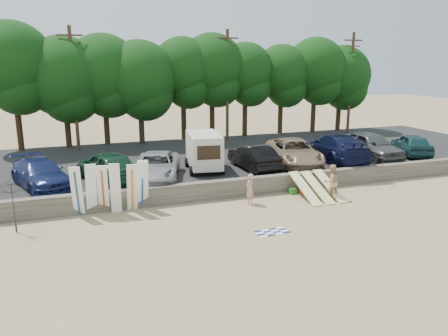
{
  "coord_description": "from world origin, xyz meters",
  "views": [
    {
      "loc": [
        -10.55,
        -18.28,
        7.25
      ],
      "look_at": [
        -2.94,
        3.0,
        1.67
      ],
      "focal_mm": 35.0,
      "sensor_mm": 36.0,
      "label": 1
    }
  ],
  "objects": [
    {
      "name": "car_7",
      "position": [
        12.22,
        5.88,
        1.47
      ],
      "size": [
        3.42,
        4.87,
        1.54
      ],
      "primitive_type": "imported",
      "rotation": [
        0.0,
        0.0,
        2.74
      ],
      "color": "#16383D",
      "rests_on": "parking_lot"
    },
    {
      "name": "surfboard_low_0",
      "position": [
        1.09,
        1.39,
        0.59
      ],
      "size": [
        0.56,
        2.81,
        1.18
      ],
      "primitive_type": "cube",
      "rotation": [
        0.38,
        0.0,
        0.0
      ],
      "color": "#E5E290",
      "rests_on": "ground"
    },
    {
      "name": "surfboard_upright_3",
      "position": [
        -8.7,
        2.37,
        1.28
      ],
      "size": [
        0.57,
        0.61,
        2.56
      ],
      "primitive_type": "cube",
      "rotation": [
        0.19,
        0.0,
        -0.12
      ],
      "color": "white",
      "rests_on": "ground"
    },
    {
      "name": "utility_poles",
      "position": [
        2.0,
        16.0,
        5.43
      ],
      "size": [
        25.8,
        0.26,
        9.0
      ],
      "color": "#473321",
      "rests_on": "parking_lot"
    },
    {
      "name": "car_5",
      "position": [
        6.19,
        6.22,
        1.59
      ],
      "size": [
        3.26,
        6.43,
        1.79
      ],
      "primitive_type": "imported",
      "rotation": [
        0.0,
        0.0,
        3.02
      ],
      "color": "black",
      "rests_on": "parking_lot"
    },
    {
      "name": "beachgoer_b",
      "position": [
        2.4,
        0.91,
        0.95
      ],
      "size": [
        0.93,
        0.73,
        1.9
      ],
      "primitive_type": "imported",
      "rotation": [
        0.0,
        0.0,
        3.15
      ],
      "color": "tan",
      "rests_on": "ground"
    },
    {
      "name": "treeline",
      "position": [
        -1.47,
        17.42,
        6.37
      ],
      "size": [
        33.84,
        6.47,
        9.38
      ],
      "color": "#382616",
      "rests_on": "parking_lot"
    },
    {
      "name": "car_3",
      "position": [
        -0.01,
        5.85,
        1.46
      ],
      "size": [
        1.78,
        4.69,
        1.53
      ],
      "primitive_type": "imported",
      "rotation": [
        0.0,
        0.0,
        3.18
      ],
      "color": "black",
      "rests_on": "parking_lot"
    },
    {
      "name": "beach_towel",
      "position": [
        -2.62,
        -2.29,
        0.01
      ],
      "size": [
        1.58,
        1.58,
        0.0
      ],
      "primitive_type": "plane",
      "rotation": [
        0.0,
        0.0,
        0.05
      ],
      "color": "white",
      "rests_on": "ground"
    },
    {
      "name": "car_6",
      "position": [
        8.74,
        5.95,
        1.6
      ],
      "size": [
        2.15,
        5.31,
        1.81
      ],
      "primitive_type": "imported",
      "rotation": [
        0.0,
        0.0,
        0.0
      ],
      "color": "#414445",
      "rests_on": "parking_lot"
    },
    {
      "name": "parking_lot",
      "position": [
        0.0,
        10.5,
        0.35
      ],
      "size": [
        44.0,
        14.5,
        0.7
      ],
      "primitive_type": "cube",
      "color": "#282828",
      "rests_on": "ground"
    },
    {
      "name": "surfboard_upright_2",
      "position": [
        -9.27,
        2.52,
        1.25
      ],
      "size": [
        0.58,
        0.85,
        2.51
      ],
      "primitive_type": "cube",
      "rotation": [
        0.29,
        0.0,
        -0.11
      ],
      "color": "white",
      "rests_on": "ground"
    },
    {
      "name": "beachgoer_a",
      "position": [
        -2.05,
        1.55,
        0.81
      ],
      "size": [
        0.71,
        0.66,
        1.62
      ],
      "primitive_type": "imported",
      "rotation": [
        0.0,
        0.0,
        3.77
      ],
      "color": "tan",
      "rests_on": "ground"
    },
    {
      "name": "surfboard_low_2",
      "position": [
        2.64,
        1.38,
        0.58
      ],
      "size": [
        0.56,
        2.82,
        1.17
      ],
      "primitive_type": "cube",
      "rotation": [
        0.38,
        0.0,
        0.0
      ],
      "color": "#E5E290",
      "rests_on": "ground"
    },
    {
      "name": "surfboard_upright_4",
      "position": [
        -7.91,
        2.38,
        1.25
      ],
      "size": [
        0.53,
        0.87,
        2.49
      ],
      "primitive_type": "cube",
      "rotation": [
        0.31,
        0.0,
        -0.04
      ],
      "color": "white",
      "rests_on": "ground"
    },
    {
      "name": "beach_umbrella",
      "position": [
        -13.06,
        1.47,
        1.16
      ],
      "size": [
        3.01,
        3.05,
        2.32
      ],
      "primitive_type": "imported",
      "rotation": [
        0.0,
        0.0,
        2.93
      ],
      "color": "black",
      "rests_on": "ground"
    },
    {
      "name": "box_trailer",
      "position": [
        -2.97,
        6.56,
        1.97
      ],
      "size": [
        2.44,
        3.79,
        2.27
      ],
      "rotation": [
        0.0,
        0.0,
        -0.14
      ],
      "color": "beige",
      "rests_on": "parking_lot"
    },
    {
      "name": "car_1",
      "position": [
        -8.74,
        5.93,
        1.57
      ],
      "size": [
        3.61,
        5.48,
        1.73
      ],
      "primitive_type": "imported",
      "rotation": [
        0.0,
        0.0,
        3.48
      ],
      "color": "#133523",
      "rests_on": "parking_lot"
    },
    {
      "name": "surfboard_upright_6",
      "position": [
        -7.38,
        2.61,
        1.28
      ],
      "size": [
        0.54,
        0.6,
        2.56
      ],
      "primitive_type": "cube",
      "rotation": [
        0.19,
        0.0,
        0.08
      ],
      "color": "white",
      "rests_on": "ground"
    },
    {
      "name": "cooler",
      "position": [
        0.91,
        2.4,
        0.16
      ],
      "size": [
        0.39,
        0.32,
        0.32
      ],
      "primitive_type": "cube",
      "rotation": [
        0.0,
        0.0,
        -0.04
      ],
      "color": "#23832D",
      "rests_on": "ground"
    },
    {
      "name": "car_4",
      "position": [
        3.0,
        6.16,
        1.51
      ],
      "size": [
        3.79,
        6.22,
        1.61
      ],
      "primitive_type": "imported",
      "rotation": [
        0.0,
        0.0,
        -0.2
      ],
      "color": "#8E745A",
      "rests_on": "parking_lot"
    },
    {
      "name": "car_2",
      "position": [
        -6.09,
        5.57,
        1.43
      ],
      "size": [
        3.85,
        5.75,
        1.46
      ],
      "primitive_type": "imported",
      "rotation": [
        0.0,
        0.0,
        -0.29
      ],
      "color": "#99989D",
      "rests_on": "parking_lot"
    },
    {
      "name": "surfboard_low_1",
      "position": [
        1.85,
        1.4,
        0.57
      ],
      "size": [
        0.56,
        2.82,
        1.14
      ],
      "primitive_type": "cube",
      "rotation": [
        0.37,
        0.0,
        0.0
      ],
      "color": "#E5E290",
      "rests_on": "ground"
    },
    {
      "name": "surfboard_upright_1",
      "position": [
        -9.81,
        2.61,
        1.28
      ],
      "size": [
        0.54,
        0.57,
        2.57
      ],
      "primitive_type": "cube",
      "rotation": [
        0.19,
        0.0,
        0.07
      ],
      "color": "white",
      "rests_on": "ground"
    },
    {
      "name": "car_0",
      "position": [
        -12.19,
        6.01,
        1.44
      ],
      "size": [
        3.64,
        5.49,
        1.48
      ],
      "primitive_type": "imported",
      "rotation": [
        0.0,
        0.0,
        0.34
      ],
      "color": "#161F4E",
      "rests_on": "parking_lot"
    },
    {
      "name": "seawall",
      "position": [
        0.0,
        3.0,
        0.5
      ],
      "size": [
        44.0,
        0.5,
        1.0
      ],
      "primitive_type": "cube",
      "color": "#6B6356",
      "rests_on": "ground"
    },
    {
      "name": "surfboard_upright_0",
      "position": [
        -10.46,
        2.51,
        1.27
      ],
      "size": [
        0.61,
        0.77,
        2.54
      ],
      "primitive_type": "cube",
      "rotation": [
        0.25,
        0.0,
        -0.17
      ],
      "color": "white",
      "rests_on": "ground"
    },
    {
      "name": "surfboard_upright_5",
      "position": [
        -7.33,
        2.61,
        1.26
      ],
      "size": [
        0.54,
        0.76,
        2.53
      ],
      "primitive_type": "cube",
      "rotation": [
        0.26,
        0.0,
        -0.05
      ],
      "color": "white",
      "rests_on": "ground"
    },
    {
      "name": "ground",
      "position": [
        0.0,
        0.0,
        0.0
      ],
      "size": [
        120.0,
        120.0,
        0.0
      ],
      "primitive_type": "plane",
      "color": "tan",
      "rests_on": "ground"
    },
    {
      "name": "gear_bag",
      "position": [
        1.47,
        2.4,
        0.11
      ],
      "size": [
        0.34,
        0.29,
        0.22
      ],
      "primitive_type": "cube",
      "rotation": [
        0.0,
        0.0,
        -0.16
      ],
      "color": "#CF5418",
      "rests_on": "ground"
    }
  ]
}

